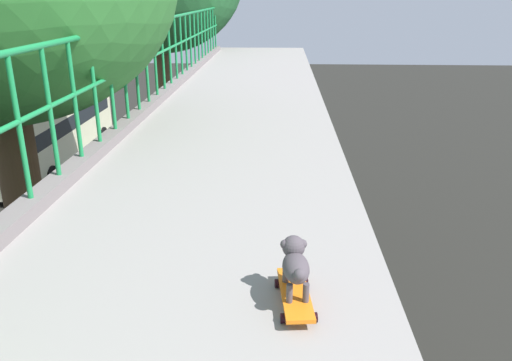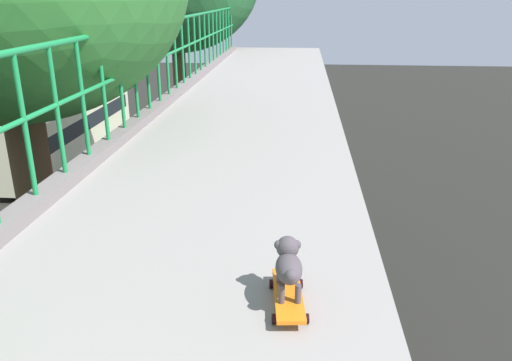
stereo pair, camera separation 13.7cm
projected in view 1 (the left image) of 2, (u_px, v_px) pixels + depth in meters
car_yellow_cab_seventh at (54, 229)px, 16.56m from camera, size 1.82×4.11×1.63m
city_bus at (50, 130)px, 24.27m from camera, size 2.60×10.75×3.10m
toy_skateboard at (295, 294)px, 2.91m from camera, size 0.24×0.56×0.08m
small_dog at (295, 262)px, 2.88m from camera, size 0.18×0.40×0.29m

